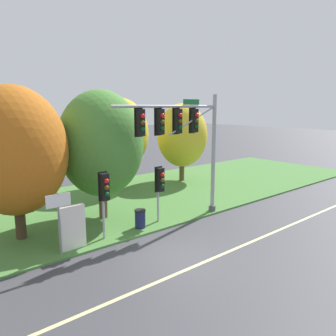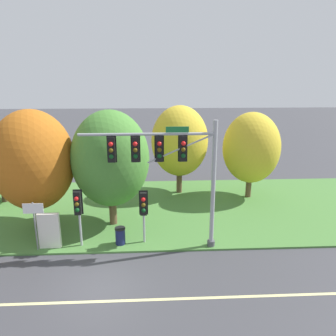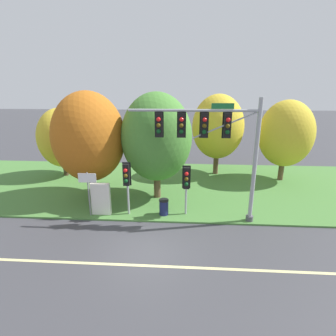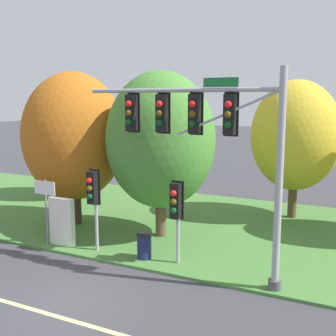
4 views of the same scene
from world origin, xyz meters
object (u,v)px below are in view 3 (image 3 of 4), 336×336
object	(u,v)px
route_sign_post	(88,186)
trash_bin	(164,207)
tree_behind_signpost	(157,138)
tree_left_of_mast	(89,137)
info_kiosk	(101,199)
tree_tall_centre	(286,134)
traffic_signal_mast	(213,138)
tree_nearest_road	(62,138)
pedestrian_signal_near_kerb	(127,178)
tree_mid_verge	(218,127)
pedestrian_signal_further_along	(186,181)

from	to	relation	value
route_sign_post	trash_bin	xyz separation A→B (m)	(4.22, 0.38, -1.31)
tree_behind_signpost	trash_bin	size ratio (longest dim) A/B	7.37
tree_left_of_mast	info_kiosk	world-z (taller)	tree_left_of_mast
tree_tall_centre	traffic_signal_mast	bearing A→B (deg)	-131.45
tree_nearest_road	route_sign_post	bearing A→B (deg)	-56.76
route_sign_post	tree_left_of_mast	bearing A→B (deg)	105.07
pedestrian_signal_near_kerb	tree_tall_centre	xyz separation A→B (m)	(10.88, 6.88, 1.41)
tree_mid_verge	traffic_signal_mast	bearing A→B (deg)	-98.53
route_sign_post	tree_behind_signpost	xyz separation A→B (m)	(3.57, 2.95, 2.26)
pedestrian_signal_near_kerb	tree_mid_verge	xyz separation A→B (m)	(5.85, 8.11, 1.71)
tree_left_of_mast	info_kiosk	bearing A→B (deg)	-62.41
pedestrian_signal_further_along	info_kiosk	bearing A→B (deg)	-177.90
tree_behind_signpost	info_kiosk	size ratio (longest dim) A/B	3.61
route_sign_post	tree_behind_signpost	size ratio (longest dim) A/B	0.38
route_sign_post	tree_behind_signpost	bearing A→B (deg)	39.56
tree_left_of_mast	tree_behind_signpost	bearing A→B (deg)	1.93
tree_nearest_road	traffic_signal_mast	bearing A→B (deg)	-31.82
pedestrian_signal_near_kerb	tree_left_of_mast	bearing A→B (deg)	138.03
info_kiosk	tree_nearest_road	bearing A→B (deg)	127.38
tree_mid_verge	pedestrian_signal_further_along	bearing A→B (deg)	-107.82
traffic_signal_mast	tree_left_of_mast	size ratio (longest dim) A/B	0.97
pedestrian_signal_further_along	trash_bin	world-z (taller)	pedestrian_signal_further_along
tree_nearest_road	info_kiosk	xyz separation A→B (m)	(5.17, -6.77, -2.23)
info_kiosk	route_sign_post	bearing A→B (deg)	-162.09
tree_nearest_road	trash_bin	world-z (taller)	tree_nearest_road
tree_nearest_road	trash_bin	xyz separation A→B (m)	(8.79, -6.58, -2.71)
route_sign_post	tree_left_of_mast	xyz separation A→B (m)	(-0.75, 2.80, 2.25)
pedestrian_signal_near_kerb	tree_behind_signpost	xyz separation A→B (m)	(1.40, 2.78, 1.77)
route_sign_post	tree_behind_signpost	distance (m)	5.15
tree_nearest_road	tree_left_of_mast	bearing A→B (deg)	-47.54
pedestrian_signal_near_kerb	traffic_signal_mast	bearing A→B (deg)	-2.93
tree_behind_signpost	trash_bin	world-z (taller)	tree_behind_signpost
traffic_signal_mast	pedestrian_signal_further_along	distance (m)	2.86
tree_behind_signpost	route_sign_post	bearing A→B (deg)	-140.44
traffic_signal_mast	pedestrian_signal_further_along	size ratio (longest dim) A/B	2.28
tree_left_of_mast	tree_behind_signpost	size ratio (longest dim) A/B	1.01
pedestrian_signal_further_along	tree_nearest_road	size ratio (longest dim) A/B	0.53
route_sign_post	tree_tall_centre	size ratio (longest dim) A/B	0.42
pedestrian_signal_near_kerb	tree_left_of_mast	world-z (taller)	tree_left_of_mast
pedestrian_signal_near_kerb	info_kiosk	size ratio (longest dim) A/B	1.65
traffic_signal_mast	pedestrian_signal_near_kerb	size ratio (longest dim) A/B	2.14
route_sign_post	tree_mid_verge	xyz separation A→B (m)	(8.02, 8.28, 2.20)
pedestrian_signal_near_kerb	trash_bin	bearing A→B (deg)	5.98
tree_tall_centre	tree_behind_signpost	bearing A→B (deg)	-156.63
pedestrian_signal_further_along	info_kiosk	distance (m)	5.02
pedestrian_signal_near_kerb	info_kiosk	distance (m)	2.06
tree_nearest_road	tree_tall_centre	xyz separation A→B (m)	(17.62, 0.08, 0.51)
pedestrian_signal_further_along	tree_left_of_mast	size ratio (longest dim) A/B	0.43
traffic_signal_mast	tree_tall_centre	xyz separation A→B (m)	(6.28, 7.11, -0.94)
tree_left_of_mast	info_kiosk	distance (m)	4.27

